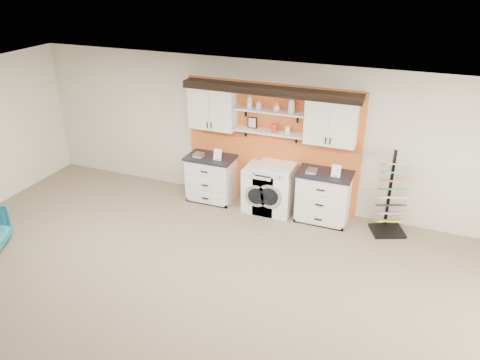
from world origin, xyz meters
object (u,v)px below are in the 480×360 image
at_px(washer, 262,188).
at_px(sample_rack, 390,207).
at_px(base_cabinet_left, 211,178).
at_px(base_cabinet_right, 323,196).
at_px(dryer, 275,188).

xyz_separation_m(washer, sample_rack, (2.37, 0.00, 0.05)).
bearing_deg(washer, base_cabinet_left, 179.82).
bearing_deg(washer, sample_rack, 0.08).
relative_size(base_cabinet_left, sample_rack, 0.63).
xyz_separation_m(base_cabinet_left, base_cabinet_right, (2.26, -0.00, 0.02)).
bearing_deg(sample_rack, base_cabinet_left, 156.68).
height_order(washer, sample_rack, sample_rack).
bearing_deg(sample_rack, dryer, 156.77).
bearing_deg(sample_rack, base_cabinet_right, 156.68).
distance_m(base_cabinet_left, dryer, 1.33).
height_order(base_cabinet_left, washer, base_cabinet_left).
xyz_separation_m(base_cabinet_right, dryer, (-0.93, -0.00, -0.00)).
relative_size(dryer, sample_rack, 0.63).
distance_m(base_cabinet_left, sample_rack, 3.45).
relative_size(washer, dryer, 0.92).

